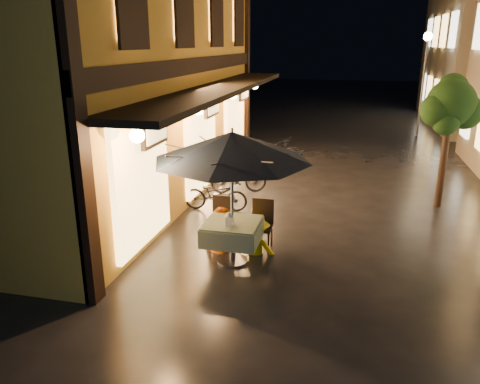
% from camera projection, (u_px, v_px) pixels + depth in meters
% --- Properties ---
extents(ground, '(90.00, 90.00, 0.00)m').
position_uv_depth(ground, '(327.00, 283.00, 7.76)').
color(ground, black).
rests_on(ground, ground).
extents(west_building, '(5.90, 11.40, 7.40)m').
position_uv_depth(west_building, '(111.00, 47.00, 11.60)').
color(west_building, gold).
rests_on(west_building, ground).
extents(street_tree, '(1.43, 1.20, 3.15)m').
position_uv_depth(street_tree, '(451.00, 107.00, 10.67)').
color(street_tree, black).
rests_on(street_tree, ground).
extents(streetlamp_far, '(0.36, 0.36, 4.23)m').
position_uv_depth(streetlamp_far, '(425.00, 65.00, 19.18)').
color(streetlamp_far, '#59595E').
rests_on(streetlamp_far, ground).
extents(cafe_table, '(0.99, 0.99, 0.78)m').
position_uv_depth(cafe_table, '(232.00, 232.00, 8.36)').
color(cafe_table, '#59595E').
rests_on(cafe_table, ground).
extents(patio_umbrella, '(2.76, 2.76, 2.46)m').
position_uv_depth(patio_umbrella, '(232.00, 146.00, 7.88)').
color(patio_umbrella, '#59595E').
rests_on(patio_umbrella, ground).
extents(cafe_chair_left, '(0.42, 0.42, 0.97)m').
position_uv_depth(cafe_chair_left, '(222.00, 218.00, 9.14)').
color(cafe_chair_left, black).
rests_on(cafe_chair_left, ground).
extents(cafe_chair_right, '(0.42, 0.42, 0.97)m').
position_uv_depth(cafe_chair_right, '(262.00, 222.00, 8.97)').
color(cafe_chair_right, black).
rests_on(cafe_chair_right, ground).
extents(table_lantern, '(0.16, 0.16, 0.25)m').
position_uv_depth(table_lantern, '(229.00, 219.00, 8.06)').
color(table_lantern, white).
rests_on(table_lantern, cafe_table).
extents(person_orange, '(0.96, 0.85, 1.64)m').
position_uv_depth(person_orange, '(221.00, 208.00, 8.88)').
color(person_orange, '#D35803').
rests_on(person_orange, ground).
extents(person_yellow, '(0.95, 0.58, 1.43)m').
position_uv_depth(person_yellow, '(256.00, 217.00, 8.72)').
color(person_yellow, '#FFD600').
rests_on(person_yellow, ground).
extents(bicycle_0, '(1.55, 0.64, 0.79)m').
position_uv_depth(bicycle_0, '(216.00, 194.00, 11.05)').
color(bicycle_0, black).
rests_on(bicycle_0, ground).
extents(bicycle_1, '(1.54, 0.93, 0.90)m').
position_uv_depth(bicycle_1, '(239.00, 177.00, 12.31)').
color(bicycle_1, black).
rests_on(bicycle_1, ground).
extents(bicycle_2, '(1.71, 0.95, 0.85)m').
position_uv_depth(bicycle_2, '(250.00, 163.00, 13.76)').
color(bicycle_2, black).
rests_on(bicycle_2, ground).
extents(bicycle_3, '(1.67, 0.71, 0.97)m').
position_uv_depth(bicycle_3, '(267.00, 156.00, 14.42)').
color(bicycle_3, black).
rests_on(bicycle_3, ground).
extents(bicycle_4, '(1.74, 1.09, 0.86)m').
position_uv_depth(bicycle_4, '(275.00, 149.00, 15.51)').
color(bicycle_4, black).
rests_on(bicycle_4, ground).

